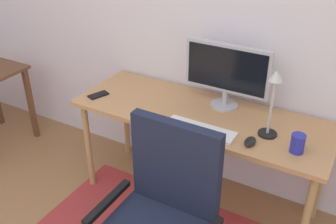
{
  "coord_description": "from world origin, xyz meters",
  "views": [
    {
      "loc": [
        1.0,
        -0.16,
        1.97
      ],
      "look_at": [
        0.02,
        1.58,
        0.83
      ],
      "focal_mm": 41.59,
      "sensor_mm": 36.0,
      "label": 1
    }
  ],
  "objects": [
    {
      "name": "coffee_cup",
      "position": [
        0.76,
        1.7,
        0.78
      ],
      "size": [
        0.08,
        0.08,
        0.11
      ],
      "primitive_type": "cylinder",
      "color": "#272BA1",
      "rests_on": "desk"
    },
    {
      "name": "monitor",
      "position": [
        0.21,
        1.99,
        0.98
      ],
      "size": [
        0.56,
        0.18,
        0.43
      ],
      "color": "#B2B2B7",
      "rests_on": "desk"
    },
    {
      "name": "desk",
      "position": [
        0.12,
        1.83,
        0.66
      ],
      "size": [
        1.67,
        0.6,
        0.73
      ],
      "color": "tan",
      "rests_on": "ground"
    },
    {
      "name": "wall_back",
      "position": [
        0.0,
        2.2,
        1.3
      ],
      "size": [
        6.0,
        0.1,
        2.6
      ],
      "primitive_type": "cube",
      "color": "silver",
      "rests_on": "ground"
    },
    {
      "name": "keyboard",
      "position": [
        0.21,
        1.63,
        0.74
      ],
      "size": [
        0.43,
        0.13,
        0.02
      ],
      "primitive_type": "cube",
      "color": "white",
      "rests_on": "desk"
    },
    {
      "name": "desk_lamp",
      "position": [
        0.57,
        1.78,
        0.98
      ],
      "size": [
        0.11,
        0.11,
        0.41
      ],
      "color": "black",
      "rests_on": "desk"
    },
    {
      "name": "computer_mouse",
      "position": [
        0.51,
        1.64,
        0.75
      ],
      "size": [
        0.06,
        0.1,
        0.03
      ],
      "primitive_type": "ellipsoid",
      "color": "black",
      "rests_on": "desk"
    },
    {
      "name": "cell_phone",
      "position": [
        -0.6,
        1.69,
        0.73
      ],
      "size": [
        0.11,
        0.15,
        0.01
      ],
      "primitive_type": "cube",
      "rotation": [
        0.0,
        0.0,
        -0.36
      ],
      "color": "black",
      "rests_on": "desk"
    }
  ]
}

